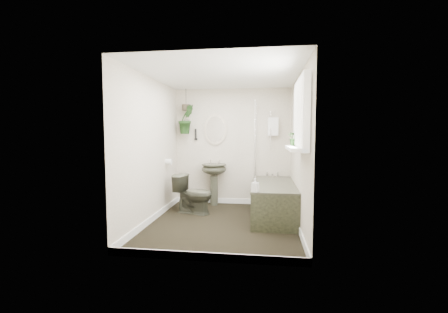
# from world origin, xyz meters

# --- Properties ---
(floor) EXTENTS (2.30, 2.80, 0.02)m
(floor) POSITION_xyz_m (0.00, 0.00, -0.01)
(floor) COLOR black
(floor) RESTS_ON ground
(ceiling) EXTENTS (2.30, 2.80, 0.02)m
(ceiling) POSITION_xyz_m (0.00, 0.00, 2.31)
(ceiling) COLOR white
(ceiling) RESTS_ON ground
(wall_back) EXTENTS (2.30, 0.02, 2.30)m
(wall_back) POSITION_xyz_m (0.00, 1.41, 1.15)
(wall_back) COLOR beige
(wall_back) RESTS_ON ground
(wall_front) EXTENTS (2.30, 0.02, 2.30)m
(wall_front) POSITION_xyz_m (0.00, -1.41, 1.15)
(wall_front) COLOR beige
(wall_front) RESTS_ON ground
(wall_left) EXTENTS (0.02, 2.80, 2.30)m
(wall_left) POSITION_xyz_m (-1.16, 0.00, 1.15)
(wall_left) COLOR beige
(wall_left) RESTS_ON ground
(wall_right) EXTENTS (0.02, 2.80, 2.30)m
(wall_right) POSITION_xyz_m (1.16, 0.00, 1.15)
(wall_right) COLOR beige
(wall_right) RESTS_ON ground
(skirting) EXTENTS (2.30, 2.80, 0.10)m
(skirting) POSITION_xyz_m (0.00, 0.00, 0.05)
(skirting) COLOR white
(skirting) RESTS_ON floor
(bathtub) EXTENTS (0.72, 1.72, 0.58)m
(bathtub) POSITION_xyz_m (0.80, 0.50, 0.29)
(bathtub) COLOR #3A3B2E
(bathtub) RESTS_ON floor
(bath_screen) EXTENTS (0.04, 0.72, 1.40)m
(bath_screen) POSITION_xyz_m (0.47, 0.99, 1.28)
(bath_screen) COLOR silver
(bath_screen) RESTS_ON bathtub
(shower_box) EXTENTS (0.20, 0.10, 0.35)m
(shower_box) POSITION_xyz_m (0.80, 1.34, 1.55)
(shower_box) COLOR white
(shower_box) RESTS_ON wall_back
(oval_mirror) EXTENTS (0.46, 0.03, 0.62)m
(oval_mirror) POSITION_xyz_m (-0.34, 1.37, 1.50)
(oval_mirror) COLOR beige
(oval_mirror) RESTS_ON wall_back
(wall_sconce) EXTENTS (0.04, 0.04, 0.22)m
(wall_sconce) POSITION_xyz_m (-0.74, 1.36, 1.40)
(wall_sconce) COLOR black
(wall_sconce) RESTS_ON wall_back
(toilet_roll_holder) EXTENTS (0.11, 0.11, 0.11)m
(toilet_roll_holder) POSITION_xyz_m (-1.10, 0.70, 0.90)
(toilet_roll_holder) COLOR white
(toilet_roll_holder) RESTS_ON wall_left
(window_recess) EXTENTS (0.08, 1.00, 0.90)m
(window_recess) POSITION_xyz_m (1.09, -0.70, 1.65)
(window_recess) COLOR white
(window_recess) RESTS_ON wall_right
(window_sill) EXTENTS (0.18, 1.00, 0.04)m
(window_sill) POSITION_xyz_m (1.02, -0.70, 1.23)
(window_sill) COLOR white
(window_sill) RESTS_ON wall_right
(window_blinds) EXTENTS (0.01, 0.86, 0.76)m
(window_blinds) POSITION_xyz_m (1.04, -0.70, 1.65)
(window_blinds) COLOR white
(window_blinds) RESTS_ON wall_right
(toilet) EXTENTS (0.75, 0.54, 0.69)m
(toilet) POSITION_xyz_m (-0.60, 0.57, 0.35)
(toilet) COLOR #3A3B2E
(toilet) RESTS_ON floor
(pedestal_sink) EXTENTS (0.57, 0.51, 0.82)m
(pedestal_sink) POSITION_xyz_m (-0.34, 1.21, 0.41)
(pedestal_sink) COLOR #3A3B2E
(pedestal_sink) RESTS_ON floor
(sill_plant) EXTENTS (0.24, 0.22, 0.23)m
(sill_plant) POSITION_xyz_m (1.05, -0.40, 1.37)
(sill_plant) COLOR black
(sill_plant) RESTS_ON window_sill
(hanging_plant) EXTENTS (0.41, 0.41, 0.58)m
(hanging_plant) POSITION_xyz_m (-0.91, 1.25, 1.70)
(hanging_plant) COLOR black
(hanging_plant) RESTS_ON ceiling
(soap_bottle) EXTENTS (0.12, 0.12, 0.19)m
(soap_bottle) POSITION_xyz_m (0.51, -0.29, 0.68)
(soap_bottle) COLOR black
(soap_bottle) RESTS_ON bathtub
(hanging_pot) EXTENTS (0.16, 0.16, 0.12)m
(hanging_pot) POSITION_xyz_m (-0.91, 1.25, 1.93)
(hanging_pot) COLOR #3C3426
(hanging_pot) RESTS_ON ceiling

